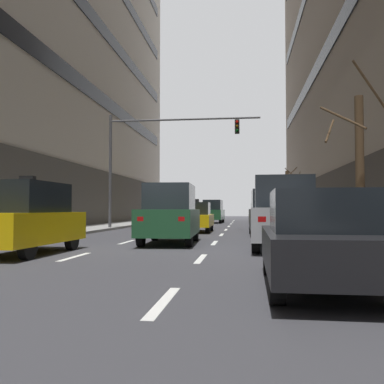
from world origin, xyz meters
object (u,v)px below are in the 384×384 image
object	(u,v)px
taxi_driving_4	(172,211)
car_parked_2	(270,213)
taxi_driving_1	(27,218)
taxi_driving_2	(195,217)
car_driving_5	(170,214)
car_parked_3	(265,217)
car_driving_0	(185,210)
car_parked_0	(320,240)
street_tree_1	(360,165)
car_driving_3	(213,212)
traffic_signal_0	(153,148)
car_parked_1	(282,213)
street_tree_0	(288,195)

from	to	relation	value
taxi_driving_4	car_parked_2	bearing A→B (deg)	-63.71
taxi_driving_1	taxi_driving_2	xyz separation A→B (m)	(3.39, 11.83, -0.20)
car_driving_5	car_parked_3	size ratio (longest dim) A/B	1.05
car_driving_0	car_parked_0	bearing A→B (deg)	-78.69
car_driving_5	street_tree_1	size ratio (longest dim) A/B	0.84
car_driving_0	car_parked_2	distance (m)	24.05
car_parked_3	car_driving_5	bearing A→B (deg)	-112.58
car_parked_0	street_tree_1	world-z (taller)	street_tree_1
car_driving_3	traffic_signal_0	world-z (taller)	traffic_signal_0
car_parked_1	car_driving_3	bearing A→B (deg)	99.26
taxi_driving_2	traffic_signal_0	distance (m)	5.48
street_tree_1	street_tree_0	bearing A→B (deg)	89.85
taxi_driving_2	car_parked_3	size ratio (longest dim) A/B	1.01
car_parked_2	traffic_signal_0	size ratio (longest dim) A/B	0.49
car_driving_0	car_parked_0	xyz separation A→B (m)	(7.25, -36.27, -0.33)
taxi_driving_2	street_tree_1	distance (m)	11.74
traffic_signal_0	car_driving_5	bearing A→B (deg)	-74.16
taxi_driving_2	car_parked_2	distance (m)	4.76
taxi_driving_4	car_driving_5	size ratio (longest dim) A/B	1.01
car_parked_1	traffic_signal_0	xyz separation A→B (m)	(-6.69, 11.51, 3.88)
car_driving_5	street_tree_1	distance (m)	6.68
car_driving_5	car_parked_1	distance (m)	4.22
taxi_driving_2	street_tree_1	xyz separation A→B (m)	(6.14, -9.85, 1.79)
car_driving_3	car_parked_2	xyz separation A→B (m)	(3.98, -17.75, 0.05)
taxi_driving_1	street_tree_1	bearing A→B (deg)	11.74
car_driving_5	car_parked_1	world-z (taller)	car_parked_1
car_parked_2	car_parked_3	distance (m)	4.37
taxi_driving_1	car_parked_0	distance (m)	8.43
taxi_driving_2	street_tree_0	size ratio (longest dim) A/B	0.95
car_parked_1	street_tree_1	xyz separation A→B (m)	(2.27, -0.45, 1.47)
car_driving_5	street_tree_0	xyz separation A→B (m)	(6.21, 19.52, 1.31)
street_tree_0	street_tree_1	bearing A→B (deg)	-90.15
car_driving_3	car_parked_3	distance (m)	13.97
car_parked_2	car_driving_5	bearing A→B (deg)	-127.92
traffic_signal_0	car_parked_2	bearing A→B (deg)	-36.07
car_parked_0	car_parked_2	distance (m)	13.34
taxi_driving_4	car_parked_2	xyz separation A→B (m)	(7.18, -14.55, -0.02)
car_driving_3	car_driving_5	distance (m)	22.75
car_parked_1	street_tree_0	bearing A→B (deg)	83.74
car_driving_0	traffic_signal_0	size ratio (longest dim) A/B	0.50
car_driving_3	car_parked_3	bearing A→B (deg)	-73.45
car_driving_0	car_parked_2	world-z (taller)	car_driving_0
taxi_driving_2	street_tree_0	world-z (taller)	street_tree_0
car_driving_5	car_parked_0	bearing A→B (deg)	-65.00
car_driving_3	car_parked_2	distance (m)	18.19
car_driving_3	taxi_driving_4	xyz separation A→B (m)	(-3.21, -3.21, 0.07)
car_parked_2	street_tree_0	world-z (taller)	street_tree_0
car_driving_3	car_parked_2	bearing A→B (deg)	-77.37
car_driving_0	taxi_driving_4	distance (m)	8.38
car_parked_0	car_parked_3	world-z (taller)	car_parked_3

